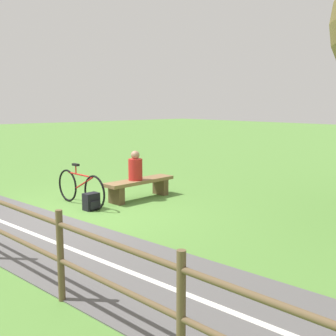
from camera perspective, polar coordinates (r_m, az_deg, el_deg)
name	(u,v)px	position (r m, az deg, el deg)	size (l,w,h in m)	color
ground_plane	(83,214)	(8.89, -11.58, -6.17)	(80.00, 80.00, 0.00)	#548438
paved_path	(179,292)	(5.28, 1.46, -16.56)	(2.16, 36.00, 0.02)	#565454
path_centre_line	(179,291)	(5.27, 1.46, -16.46)	(0.10, 32.00, 0.00)	silver
bench	(139,185)	(10.04, -3.92, -2.36)	(1.92, 0.61, 0.47)	brown
person_seated	(135,168)	(9.88, -4.48, 0.06)	(0.36, 0.36, 0.70)	#B2231E
bicycle	(80,188)	(9.56, -11.87, -2.69)	(0.15, 1.85, 0.93)	black
backpack	(91,202)	(9.15, -10.41, -4.54)	(0.33, 0.28, 0.37)	black
fence_roadside	(111,270)	(4.27, -7.77, -13.62)	(1.19, 13.12, 1.08)	brown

